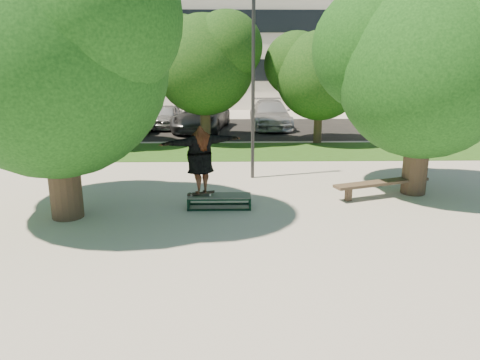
{
  "coord_description": "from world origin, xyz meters",
  "views": [
    {
      "loc": [
        0.2,
        -11.08,
        4.33
      ],
      "look_at": [
        0.46,
        0.6,
        1.12
      ],
      "focal_mm": 35.0,
      "sensor_mm": 36.0,
      "label": 1
    }
  ],
  "objects_px": {
    "lamppost": "(253,88)",
    "bench": "(382,184)",
    "tree_right": "(422,60)",
    "car_silver_a": "(166,116)",
    "grind_box": "(219,201)",
    "car_silver_b": "(270,114)",
    "car_grey": "(201,117)",
    "car_dark": "(138,118)",
    "tree_left": "(49,48)"
  },
  "relations": [
    {
      "from": "car_silver_b",
      "to": "tree_left",
      "type": "bearing_deg",
      "value": -115.63
    },
    {
      "from": "tree_right",
      "to": "car_silver_a",
      "type": "distance_m",
      "value": 16.77
    },
    {
      "from": "grind_box",
      "to": "car_silver_a",
      "type": "bearing_deg",
      "value": 103.06
    },
    {
      "from": "tree_right",
      "to": "grind_box",
      "type": "bearing_deg",
      "value": -167.02
    },
    {
      "from": "tree_left",
      "to": "lamppost",
      "type": "relative_size",
      "value": 1.16
    },
    {
      "from": "car_dark",
      "to": "tree_right",
      "type": "bearing_deg",
      "value": -55.7
    },
    {
      "from": "bench",
      "to": "tree_left",
      "type": "bearing_deg",
      "value": 170.11
    },
    {
      "from": "car_silver_a",
      "to": "car_silver_b",
      "type": "distance_m",
      "value": 6.15
    },
    {
      "from": "tree_right",
      "to": "lamppost",
      "type": "distance_m",
      "value": 5.36
    },
    {
      "from": "car_dark",
      "to": "car_grey",
      "type": "height_order",
      "value": "car_grey"
    },
    {
      "from": "tree_left",
      "to": "bench",
      "type": "relative_size",
      "value": 2.23
    },
    {
      "from": "lamppost",
      "to": "grind_box",
      "type": "xyz_separation_m",
      "value": [
        -1.11,
        -3.3,
        -2.96
      ]
    },
    {
      "from": "tree_left",
      "to": "car_silver_b",
      "type": "distance_m",
      "value": 17.27
    },
    {
      "from": "lamppost",
      "to": "bench",
      "type": "relative_size",
      "value": 1.91
    },
    {
      "from": "grind_box",
      "to": "car_silver_b",
      "type": "bearing_deg",
      "value": 79.59
    },
    {
      "from": "grind_box",
      "to": "bench",
      "type": "bearing_deg",
      "value": 10.88
    },
    {
      "from": "tree_left",
      "to": "car_silver_b",
      "type": "relative_size",
      "value": 1.33
    },
    {
      "from": "grind_box",
      "to": "car_silver_a",
      "type": "height_order",
      "value": "car_silver_a"
    },
    {
      "from": "bench",
      "to": "car_dark",
      "type": "height_order",
      "value": "car_dark"
    },
    {
      "from": "lamppost",
      "to": "car_silver_b",
      "type": "xyz_separation_m",
      "value": [
        1.61,
        11.5,
        -2.37
      ]
    },
    {
      "from": "lamppost",
      "to": "car_dark",
      "type": "distance_m",
      "value": 12.4
    },
    {
      "from": "grind_box",
      "to": "tree_left",
      "type": "bearing_deg",
      "value": -171.82
    },
    {
      "from": "car_silver_a",
      "to": "car_grey",
      "type": "relative_size",
      "value": 0.71
    },
    {
      "from": "tree_right",
      "to": "bench",
      "type": "height_order",
      "value": "tree_right"
    },
    {
      "from": "tree_right",
      "to": "lamppost",
      "type": "relative_size",
      "value": 1.07
    },
    {
      "from": "grind_box",
      "to": "car_grey",
      "type": "distance_m",
      "value": 13.82
    },
    {
      "from": "tree_left",
      "to": "lamppost",
      "type": "xyz_separation_m",
      "value": [
        5.29,
        3.91,
        -1.27
      ]
    },
    {
      "from": "lamppost",
      "to": "car_silver_a",
      "type": "xyz_separation_m",
      "value": [
        -4.55,
        11.5,
        -2.49
      ]
    },
    {
      "from": "bench",
      "to": "car_silver_a",
      "type": "height_order",
      "value": "car_silver_a"
    },
    {
      "from": "car_silver_b",
      "to": "car_dark",
      "type": "bearing_deg",
      "value": -174.51
    },
    {
      "from": "car_silver_a",
      "to": "car_silver_b",
      "type": "relative_size",
      "value": 0.73
    },
    {
      "from": "tree_right",
      "to": "grind_box",
      "type": "height_order",
      "value": "tree_right"
    },
    {
      "from": "tree_left",
      "to": "tree_right",
      "type": "xyz_separation_m",
      "value": [
        10.21,
        1.99,
        -0.33
      ]
    },
    {
      "from": "grind_box",
      "to": "bench",
      "type": "relative_size",
      "value": 0.56
    },
    {
      "from": "lamppost",
      "to": "car_dark",
      "type": "relative_size",
      "value": 1.46
    },
    {
      "from": "car_dark",
      "to": "car_silver_b",
      "type": "bearing_deg",
      "value": 0.13
    },
    {
      "from": "grind_box",
      "to": "bench",
      "type": "height_order",
      "value": "bench"
    },
    {
      "from": "grind_box",
      "to": "car_grey",
      "type": "height_order",
      "value": "car_grey"
    },
    {
      "from": "tree_right",
      "to": "bench",
      "type": "bearing_deg",
      "value": -157.55
    },
    {
      "from": "tree_left",
      "to": "grind_box",
      "type": "distance_m",
      "value": 5.98
    },
    {
      "from": "car_dark",
      "to": "bench",
      "type": "bearing_deg",
      "value": -59.47
    },
    {
      "from": "tree_left",
      "to": "car_dark",
      "type": "relative_size",
      "value": 1.69
    },
    {
      "from": "bench",
      "to": "car_dark",
      "type": "xyz_separation_m",
      "value": [
        -9.87,
        12.91,
        0.28
      ]
    },
    {
      "from": "car_silver_a",
      "to": "car_silver_b",
      "type": "bearing_deg",
      "value": 6.4
    },
    {
      "from": "car_silver_b",
      "to": "grind_box",
      "type": "bearing_deg",
      "value": -101.91
    },
    {
      "from": "tree_right",
      "to": "bench",
      "type": "relative_size",
      "value": 2.04
    },
    {
      "from": "grind_box",
      "to": "car_silver_b",
      "type": "xyz_separation_m",
      "value": [
        2.72,
        14.8,
        0.59
      ]
    },
    {
      "from": "lamppost",
      "to": "tree_right",
      "type": "bearing_deg",
      "value": -21.28
    },
    {
      "from": "car_silver_a",
      "to": "car_grey",
      "type": "xyz_separation_m",
      "value": [
        2.14,
        -1.06,
        0.1
      ]
    },
    {
      "from": "grind_box",
      "to": "car_silver_a",
      "type": "xyz_separation_m",
      "value": [
        -3.43,
        14.8,
        0.48
      ]
    }
  ]
}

